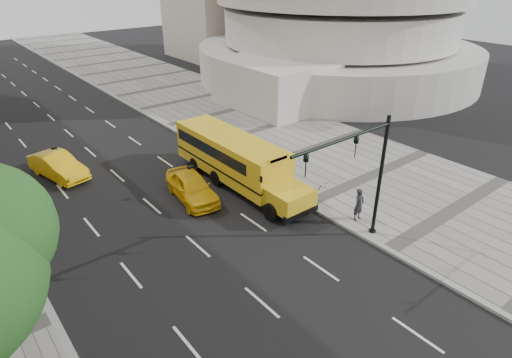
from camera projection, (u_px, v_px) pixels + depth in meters
ground at (167, 200)px, 25.17m from camera, size 140.00×140.00×0.00m
sidewalk_museum at (312, 149)px, 31.81m from camera, size 12.00×140.00×0.15m
curb_museum at (248, 171)px, 28.47m from camera, size 0.30×140.00×0.15m
curb_far at (19, 251)px, 20.68m from camera, size 0.30×140.00×0.15m
school_bus at (234, 156)px, 26.50m from camera, size 2.96×11.56×3.19m
taxi_near at (192, 187)px, 25.00m from camera, size 2.53×4.91×1.60m
taxi_far at (58, 166)px, 27.59m from camera, size 2.77×5.03×1.57m
pedestrian at (359, 204)px, 22.66m from camera, size 0.68×0.47×1.82m
traffic_signal at (363, 170)px, 19.44m from camera, size 6.18×0.36×6.40m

